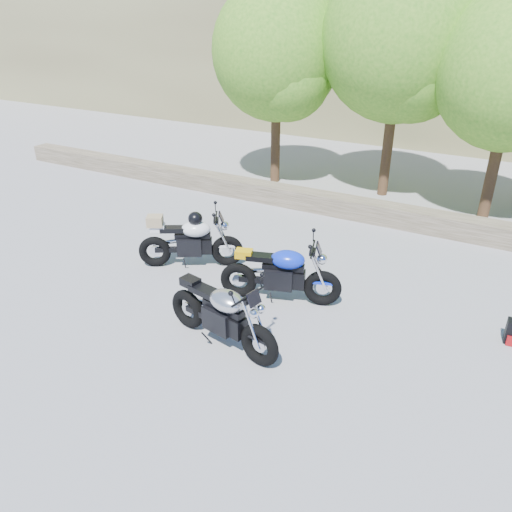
{
  "coord_description": "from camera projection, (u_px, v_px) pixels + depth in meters",
  "views": [
    {
      "loc": [
        4.17,
        -6.3,
        4.94
      ],
      "look_at": [
        0.2,
        1.0,
        0.75
      ],
      "focal_mm": 35.0,
      "sensor_mm": 36.0,
      "label": 1
    }
  ],
  "objects": [
    {
      "name": "stone_wall",
      "position": [
        331.0,
        204.0,
        13.14
      ],
      "size": [
        22.0,
        0.55,
        0.5
      ],
      "primitive_type": "cube",
      "color": "#4F4634",
      "rests_on": "ground"
    },
    {
      "name": "silver_bike",
      "position": [
        222.0,
        316.0,
        7.87
      ],
      "size": [
        2.26,
        0.77,
        1.14
      ],
      "rotation": [
        0.0,
        0.0,
        -0.2
      ],
      "color": "black",
      "rests_on": "ground"
    },
    {
      "name": "tree_decid_mid",
      "position": [
        403.0,
        45.0,
        12.65
      ],
      "size": [
        4.08,
        4.08,
        6.24
      ],
      "color": "#382314",
      "rests_on": "ground"
    },
    {
      "name": "blue_bike",
      "position": [
        281.0,
        274.0,
        9.08
      ],
      "size": [
        2.2,
        0.94,
        1.13
      ],
      "rotation": [
        0.0,
        0.0,
        0.31
      ],
      "color": "black",
      "rests_on": "ground"
    },
    {
      "name": "white_bike",
      "position": [
        190.0,
        240.0,
        10.31
      ],
      "size": [
        1.98,
        1.24,
        1.21
      ],
      "rotation": [
        0.0,
        0.0,
        0.52
      ],
      "color": "black",
      "rests_on": "ground"
    },
    {
      "name": "tree_decid_left",
      "position": [
        279.0,
        57.0,
        13.93
      ],
      "size": [
        3.67,
        3.67,
        5.62
      ],
      "color": "#382314",
      "rests_on": "ground"
    },
    {
      "name": "ground",
      "position": [
        220.0,
        313.0,
        8.94
      ],
      "size": [
        90.0,
        90.0,
        0.0
      ],
      "primitive_type": "plane",
      "color": "gray",
      "rests_on": "ground"
    }
  ]
}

